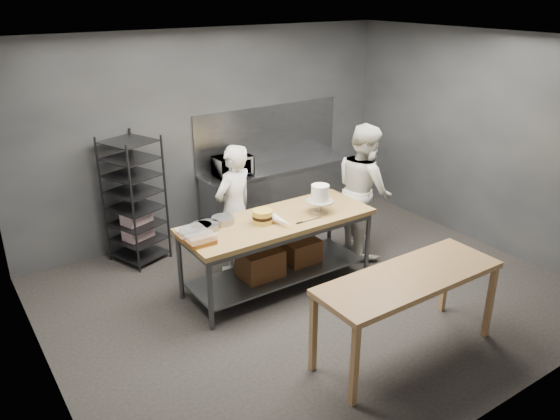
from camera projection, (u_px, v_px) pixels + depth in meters
name	position (u px, v px, depth m)	size (l,w,h in m)	color
ground	(310.00, 294.00, 6.73)	(6.00, 6.00, 0.00)	black
back_wall	(211.00, 133.00, 8.08)	(6.00, 0.04, 3.00)	#4C4F54
work_table	(278.00, 244.00, 6.73)	(2.40, 0.90, 0.92)	olive
near_counter	(409.00, 283.00, 5.38)	(2.00, 0.70, 0.90)	olive
back_counter	(279.00, 193.00, 8.75)	(2.60, 0.60, 0.90)	slate
splashback_panel	(268.00, 134.00, 8.64)	(2.60, 0.02, 0.90)	slate
speed_rack	(135.00, 201.00, 7.30)	(0.79, 0.82, 1.75)	black
chef_behind	(234.00, 209.00, 7.03)	(0.63, 0.41, 1.71)	silver
chef_right	(364.00, 189.00, 7.53)	(0.90, 0.70, 1.84)	silver
microwave	(233.00, 166.00, 8.09)	(0.54, 0.37, 0.30)	black
frosted_cake_stand	(320.00, 196.00, 6.69)	(0.34, 0.34, 0.36)	#B9B094
layer_cake	(262.00, 217.00, 6.44)	(0.24, 0.24, 0.16)	gold
cake_pans	(206.00, 226.00, 6.29)	(0.73, 0.37, 0.07)	gray
piping_bag	(280.00, 220.00, 6.39)	(0.12, 0.12, 0.38)	white
offset_spatula	(305.00, 221.00, 6.50)	(0.36, 0.02, 0.02)	slate
pastry_clamshells	(196.00, 236.00, 6.00)	(0.33, 0.44, 0.11)	#A46B20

